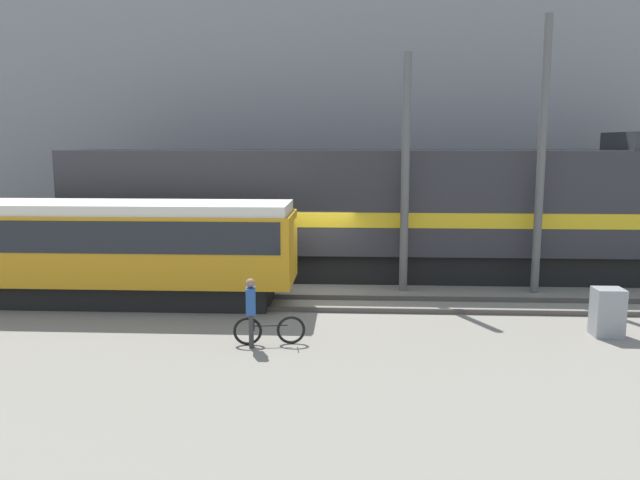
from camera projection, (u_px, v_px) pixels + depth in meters
name	position (u px, v px, depth m)	size (l,w,h in m)	color
ground_plane	(314.00, 293.00, 19.85)	(120.00, 120.00, 0.00)	gray
track_near	(311.00, 303.00, 18.33)	(60.00, 1.50, 0.14)	#47423D
track_far	(319.00, 274.00, 22.35)	(60.00, 1.50, 0.14)	#47423D
building_backdrop	(328.00, 90.00, 28.81)	(47.55, 6.00, 14.32)	gray
freight_locomotive	(384.00, 211.00, 21.88)	(21.90, 3.04, 5.09)	black
streetcar	(99.00, 246.00, 18.40)	(11.56, 2.54, 3.02)	black
bicycle	(269.00, 330.00, 14.75)	(1.70, 0.45, 0.75)	black
person	(251.00, 306.00, 14.47)	(0.27, 0.39, 1.64)	#333333
utility_pole_center	(405.00, 175.00, 19.62)	(0.26, 0.26, 7.49)	#595959
utility_pole_right	(541.00, 157.00, 19.32)	(0.25, 0.25, 8.58)	#595959
signal_box	(607.00, 312.00, 15.39)	(0.70, 0.60, 1.20)	gray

